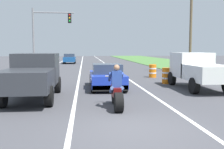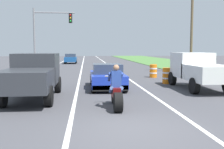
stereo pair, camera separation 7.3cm
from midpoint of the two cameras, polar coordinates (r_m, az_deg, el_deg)
name	(u,v)px [view 1 (the left image)]	position (r m, az deg, el deg)	size (l,w,h in m)	color
ground_plane	(136,129)	(7.56, 4.83, -11.36)	(160.00, 160.00, 0.00)	#424247
lane_stripe_left_solid	(44,71)	(27.49, -14.34, 0.69)	(0.14, 120.00, 0.01)	white
lane_stripe_right_solid	(116,71)	(27.38, 0.74, 0.83)	(0.14, 120.00, 0.01)	white
lane_stripe_centre_dashed	(80,71)	(27.20, -6.82, 0.77)	(0.14, 120.00, 0.01)	white
grass_verge_right	(211,70)	(30.26, 20.14, 0.99)	(10.00, 120.00, 0.06)	#477538
motorcycle_with_rider	(117,93)	(9.85, 0.76, -3.85)	(0.70, 2.21, 1.62)	black
sports_car_blue	(107,77)	(15.01, -1.25, -0.52)	(1.84, 4.30, 1.37)	#1E38B2
pickup_truck_left_lane_dark_grey	(33,74)	(12.15, -16.57, 0.12)	(2.02, 4.80, 1.98)	#2D3035
pickup_truck_right_shoulder_white	(198,69)	(15.43, 17.62, 1.16)	(2.02, 4.80, 1.98)	silver
traffic_light_mast_near	(46,30)	(26.33, -13.96, 9.09)	(3.88, 0.34, 6.00)	gray
utility_pole_roadside	(191,24)	(26.31, 16.31, 10.22)	(0.24, 0.24, 8.98)	brown
construction_barrel_nearest	(166,76)	(17.37, 11.36, -0.24)	(0.58, 0.58, 1.00)	orange
construction_barrel_mid	(153,71)	(20.99, 8.51, 0.76)	(0.58, 0.58, 1.00)	orange
distant_car_far_ahead	(70,58)	(41.56, -9.04, 3.38)	(1.80, 4.00, 1.50)	#194C8C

